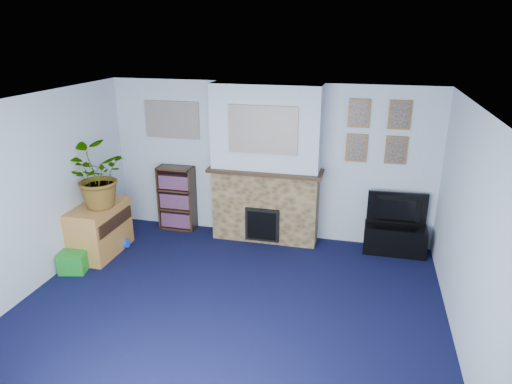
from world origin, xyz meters
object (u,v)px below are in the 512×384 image
(bookshelf, at_px, (177,199))
(sideboard, at_px, (100,230))
(tv_stand, at_px, (395,238))
(television, at_px, (398,210))

(bookshelf, distance_m, sideboard, 1.34)
(tv_stand, distance_m, sideboard, 4.31)
(tv_stand, height_order, television, television)
(sideboard, bearing_deg, bookshelf, 55.60)
(tv_stand, relative_size, television, 1.04)
(television, distance_m, bookshelf, 3.44)
(sideboard, bearing_deg, tv_stand, 13.72)
(tv_stand, bearing_deg, bookshelf, 178.73)
(television, xyz_separation_m, sideboard, (-4.19, -1.04, -0.31))
(television, relative_size, sideboard, 0.89)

